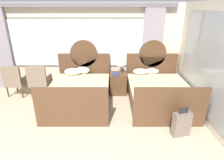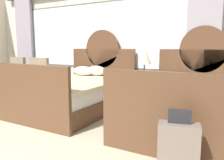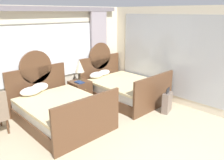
{
  "view_description": "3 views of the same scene",
  "coord_description": "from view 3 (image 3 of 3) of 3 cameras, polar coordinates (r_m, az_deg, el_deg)",
  "views": [
    {
      "loc": [
        1.11,
        -1.63,
        2.55
      ],
      "look_at": [
        1.1,
        2.41,
        0.95
      ],
      "focal_mm": 29.43,
      "sensor_mm": 36.0,
      "label": 1
    },
    {
      "loc": [
        3.04,
        -0.48,
        1.23
      ],
      "look_at": [
        1.43,
        2.37,
        0.76
      ],
      "focal_mm": 37.06,
      "sensor_mm": 36.0,
      "label": 2
    },
    {
      "loc": [
        -2.2,
        -1.28,
        2.55
      ],
      "look_at": [
        1.44,
        2.51,
        0.93
      ],
      "focal_mm": 35.59,
      "sensor_mm": 36.0,
      "label": 3
    }
  ],
  "objects": [
    {
      "name": "wall_right_mirror",
      "position": [
        6.45,
        16.56,
        5.72
      ],
      "size": [
        0.08,
        4.79,
        2.7
      ],
      "color": "beige",
      "rests_on": "ground_plane"
    },
    {
      "name": "table_lamp_on_nightstand",
      "position": [
        6.36,
        -8.35,
        3.5
      ],
      "size": [
        0.27,
        0.27,
        0.6
      ],
      "color": "brown",
      "rests_on": "nightstand_between_beds"
    },
    {
      "name": "bed_near_window",
      "position": [
        5.42,
        -13.45,
        -7.37
      ],
      "size": [
        1.64,
        2.21,
        1.62
      ],
      "color": "brown",
      "rests_on": "ground_plane"
    },
    {
      "name": "bed_near_mirror",
      "position": [
        6.68,
        2.82,
        -2.17
      ],
      "size": [
        1.64,
        2.21,
        1.62
      ],
      "color": "brown",
      "rests_on": "ground_plane"
    },
    {
      "name": "nightstand_between_beds",
      "position": [
        6.49,
        -8.16,
        -3.07
      ],
      "size": [
        0.52,
        0.54,
        0.65
      ],
      "color": "brown",
      "rests_on": "ground_plane"
    },
    {
      "name": "book_on_nightstand",
      "position": [
        6.25,
        -8.38,
        -0.57
      ],
      "size": [
        0.18,
        0.26,
        0.03
      ],
      "color": "navy",
      "rests_on": "nightstand_between_beds"
    },
    {
      "name": "wall_back_window",
      "position": [
        6.02,
        -21.63,
        5.06
      ],
      "size": [
        6.57,
        0.22,
        2.7
      ],
      "color": "beige",
      "rests_on": "ground_plane"
    },
    {
      "name": "suitcase_on_floor",
      "position": [
        6.02,
        13.96,
        -5.58
      ],
      "size": [
        0.4,
        0.25,
        0.67
      ],
      "color": "#75665B",
      "rests_on": "ground_plane"
    }
  ]
}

